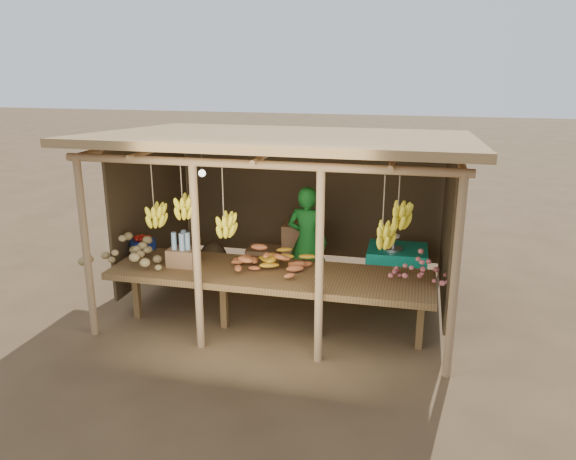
# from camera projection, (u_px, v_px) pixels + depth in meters

# --- Properties ---
(ground) EXTENTS (60.00, 60.00, 0.00)m
(ground) POSITION_uv_depth(u_px,v_px,m) (288.00, 302.00, 7.88)
(ground) COLOR brown
(ground) RESTS_ON ground
(stall_structure) EXTENTS (4.70, 3.50, 2.43)m
(stall_structure) POSITION_uv_depth(u_px,v_px,m) (288.00, 170.00, 7.19)
(stall_structure) COLOR #9F7952
(stall_structure) RESTS_ON ground
(counter) EXTENTS (3.90, 1.05, 0.80)m
(counter) POSITION_uv_depth(u_px,v_px,m) (270.00, 276.00, 6.78)
(counter) COLOR brown
(counter) RESTS_ON ground
(potato_heap) EXTENTS (1.09, 0.70, 0.37)m
(potato_heap) POSITION_uv_depth(u_px,v_px,m) (127.00, 249.00, 7.01)
(potato_heap) COLOR #9B8350
(potato_heap) RESTS_ON counter
(sweet_potato_heap) EXTENTS (0.99, 0.76, 0.35)m
(sweet_potato_heap) POSITION_uv_depth(u_px,v_px,m) (266.00, 257.00, 6.74)
(sweet_potato_heap) COLOR #BE6031
(sweet_potato_heap) RESTS_ON counter
(onion_heap) EXTENTS (0.77, 0.54, 0.35)m
(onion_heap) POSITION_uv_depth(u_px,v_px,m) (419.00, 267.00, 6.40)
(onion_heap) COLOR #C15E5E
(onion_heap) RESTS_ON counter
(banana_pile) EXTENTS (0.71, 0.56, 0.35)m
(banana_pile) POSITION_uv_depth(u_px,v_px,m) (286.00, 253.00, 6.88)
(banana_pile) COLOR yellow
(banana_pile) RESTS_ON counter
(tomato_basin) EXTENTS (0.35, 0.35, 0.18)m
(tomato_basin) POSITION_uv_depth(u_px,v_px,m) (143.00, 243.00, 7.58)
(tomato_basin) COLOR navy
(tomato_basin) RESTS_ON counter
(bottle_box) EXTENTS (0.36, 0.28, 0.44)m
(bottle_box) POSITION_uv_depth(u_px,v_px,m) (183.00, 253.00, 6.93)
(bottle_box) COLOR #8D613F
(bottle_box) RESTS_ON counter
(vendor) EXTENTS (0.64, 0.48, 1.60)m
(vendor) POSITION_uv_depth(u_px,v_px,m) (307.00, 242.00, 7.89)
(vendor) COLOR #176920
(vendor) RESTS_ON ground
(tarp_crate) EXTENTS (0.83, 0.72, 0.98)m
(tarp_crate) POSITION_uv_depth(u_px,v_px,m) (396.00, 271.00, 7.89)
(tarp_crate) COLOR brown
(tarp_crate) RESTS_ON ground
(carton_stack) EXTENTS (1.13, 0.45, 0.85)m
(carton_stack) POSITION_uv_depth(u_px,v_px,m) (289.00, 254.00, 8.69)
(carton_stack) COLOR #8D613F
(carton_stack) RESTS_ON ground
(burlap_sacks) EXTENTS (0.88, 0.46, 0.62)m
(burlap_sacks) POSITION_uv_depth(u_px,v_px,m) (201.00, 257.00, 8.89)
(burlap_sacks) COLOR #473621
(burlap_sacks) RESTS_ON ground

